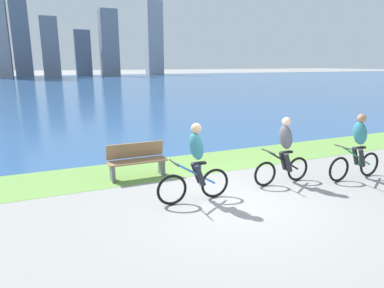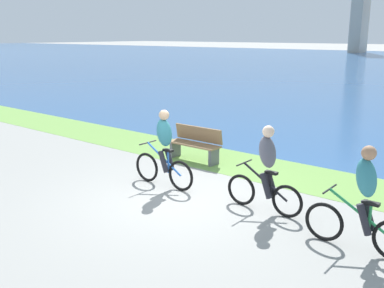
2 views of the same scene
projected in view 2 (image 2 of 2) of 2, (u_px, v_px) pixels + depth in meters
name	position (u px, v px, depth m)	size (l,w,h in m)	color
ground_plane	(181.00, 199.00, 8.97)	(300.00, 300.00, 0.00)	gray
grass_strip_bayside	(255.00, 167.00, 11.15)	(120.00, 2.02, 0.01)	#6B9947
cyclist_lead	(164.00, 149.00, 9.54)	(1.67, 0.52, 1.71)	black
cyclist_trailing	(266.00, 169.00, 8.17)	(1.61, 0.52, 1.66)	black
cyclist_distant_rear	(363.00, 200.00, 6.64)	(1.72, 0.52, 1.69)	black
bench_near_path	(195.00, 144.00, 11.63)	(1.50, 0.47, 0.90)	olive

